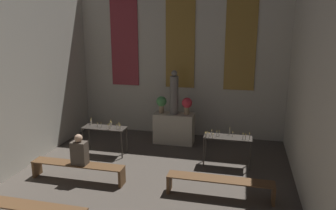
{
  "coord_description": "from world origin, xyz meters",
  "views": [
    {
      "loc": [
        2.07,
        0.72,
        3.63
      ],
      "look_at": [
        0.0,
        9.37,
        1.41
      ],
      "focal_mm": 35.0,
      "sensor_mm": 36.0,
      "label": 1
    }
  ],
  "objects_px": {
    "pew_back_right": "(220,183)",
    "candle_rack_left": "(105,131)",
    "pew_third_left": "(27,210)",
    "statue": "(174,94)",
    "flower_vase_left": "(161,103)",
    "candle_rack_right": "(227,141)",
    "altar": "(174,128)",
    "flower_vase_right": "(187,104)",
    "person_seated": "(79,151)",
    "pew_back_left": "(78,168)"
  },
  "relations": [
    {
      "from": "altar",
      "to": "pew_back_right",
      "type": "relative_size",
      "value": 0.54
    },
    {
      "from": "statue",
      "to": "pew_third_left",
      "type": "distance_m",
      "value": 5.3
    },
    {
      "from": "statue",
      "to": "candle_rack_left",
      "type": "bearing_deg",
      "value": -141.97
    },
    {
      "from": "candle_rack_left",
      "to": "pew_back_left",
      "type": "height_order",
      "value": "candle_rack_left"
    },
    {
      "from": "statue",
      "to": "person_seated",
      "type": "relative_size",
      "value": 1.83
    },
    {
      "from": "statue",
      "to": "pew_back_left",
      "type": "xyz_separation_m",
      "value": [
        -1.67,
        -3.01,
        -1.24
      ]
    },
    {
      "from": "flower_vase_right",
      "to": "candle_rack_left",
      "type": "bearing_deg",
      "value": -147.6
    },
    {
      "from": "pew_back_right",
      "to": "pew_third_left",
      "type": "bearing_deg",
      "value": -150.75
    },
    {
      "from": "flower_vase_left",
      "to": "person_seated",
      "type": "xyz_separation_m",
      "value": [
        -1.19,
        -3.01,
        -0.52
      ]
    },
    {
      "from": "statue",
      "to": "candle_rack_left",
      "type": "distance_m",
      "value": 2.34
    },
    {
      "from": "pew_third_left",
      "to": "pew_back_right",
      "type": "bearing_deg",
      "value": 29.25
    },
    {
      "from": "altar",
      "to": "pew_third_left",
      "type": "height_order",
      "value": "altar"
    },
    {
      "from": "statue",
      "to": "pew_third_left",
      "type": "relative_size",
      "value": 0.59
    },
    {
      "from": "altar",
      "to": "statue",
      "type": "distance_m",
      "value": 1.1
    },
    {
      "from": "candle_rack_right",
      "to": "person_seated",
      "type": "xyz_separation_m",
      "value": [
        -3.3,
        -1.67,
        0.05
      ]
    },
    {
      "from": "candle_rack_left",
      "to": "person_seated",
      "type": "xyz_separation_m",
      "value": [
        0.12,
        -1.67,
        0.05
      ]
    },
    {
      "from": "statue",
      "to": "flower_vase_left",
      "type": "distance_m",
      "value": 0.5
    },
    {
      "from": "pew_third_left",
      "to": "person_seated",
      "type": "xyz_separation_m",
      "value": [
        0.07,
        1.86,
        0.42
      ]
    },
    {
      "from": "flower_vase_left",
      "to": "person_seated",
      "type": "distance_m",
      "value": 3.28
    },
    {
      "from": "pew_back_left",
      "to": "candle_rack_right",
      "type": "bearing_deg",
      "value": 26.33
    },
    {
      "from": "flower_vase_left",
      "to": "candle_rack_right",
      "type": "height_order",
      "value": "flower_vase_left"
    },
    {
      "from": "flower_vase_left",
      "to": "person_seated",
      "type": "height_order",
      "value": "flower_vase_left"
    },
    {
      "from": "flower_vase_left",
      "to": "candle_rack_right",
      "type": "xyz_separation_m",
      "value": [
        2.11,
        -1.34,
        -0.58
      ]
    },
    {
      "from": "person_seated",
      "to": "flower_vase_right",
      "type": "bearing_deg",
      "value": 56.54
    },
    {
      "from": "candle_rack_right",
      "to": "pew_third_left",
      "type": "height_order",
      "value": "candle_rack_right"
    },
    {
      "from": "candle_rack_left",
      "to": "pew_back_right",
      "type": "height_order",
      "value": "candle_rack_left"
    },
    {
      "from": "altar",
      "to": "pew_back_right",
      "type": "bearing_deg",
      "value": -61.06
    },
    {
      "from": "flower_vase_right",
      "to": "candle_rack_right",
      "type": "xyz_separation_m",
      "value": [
        1.31,
        -1.34,
        -0.58
      ]
    },
    {
      "from": "statue",
      "to": "flower_vase_right",
      "type": "relative_size",
      "value": 2.56
    },
    {
      "from": "flower_vase_right",
      "to": "person_seated",
      "type": "distance_m",
      "value": 3.65
    },
    {
      "from": "flower_vase_right",
      "to": "altar",
      "type": "bearing_deg",
      "value": 180.0
    },
    {
      "from": "altar",
      "to": "flower_vase_right",
      "type": "distance_m",
      "value": 0.89
    },
    {
      "from": "statue",
      "to": "person_seated",
      "type": "bearing_deg",
      "value": -117.86
    },
    {
      "from": "pew_back_right",
      "to": "candle_rack_left",
      "type": "bearing_deg",
      "value": 153.62
    },
    {
      "from": "statue",
      "to": "candle_rack_left",
      "type": "height_order",
      "value": "statue"
    },
    {
      "from": "candle_rack_right",
      "to": "pew_back_right",
      "type": "relative_size",
      "value": 0.54
    },
    {
      "from": "flower_vase_left",
      "to": "candle_rack_right",
      "type": "relative_size",
      "value": 0.43
    },
    {
      "from": "altar",
      "to": "candle_rack_left",
      "type": "relative_size",
      "value": 1.0
    },
    {
      "from": "statue",
      "to": "flower_vase_left",
      "type": "relative_size",
      "value": 2.56
    },
    {
      "from": "statue",
      "to": "pew_back_left",
      "type": "relative_size",
      "value": 0.59
    },
    {
      "from": "statue",
      "to": "pew_third_left",
      "type": "xyz_separation_m",
      "value": [
        -1.67,
        -4.88,
        -1.24
      ]
    },
    {
      "from": "flower_vase_right",
      "to": "pew_third_left",
      "type": "height_order",
      "value": "flower_vase_right"
    },
    {
      "from": "statue",
      "to": "candle_rack_right",
      "type": "height_order",
      "value": "statue"
    },
    {
      "from": "statue",
      "to": "flower_vase_right",
      "type": "height_order",
      "value": "statue"
    },
    {
      "from": "flower_vase_left",
      "to": "pew_back_right",
      "type": "distance_m",
      "value": 3.77
    },
    {
      "from": "candle_rack_right",
      "to": "pew_back_right",
      "type": "distance_m",
      "value": 1.71
    },
    {
      "from": "statue",
      "to": "candle_rack_right",
      "type": "relative_size",
      "value": 1.09
    },
    {
      "from": "flower_vase_left",
      "to": "pew_back_left",
      "type": "bearing_deg",
      "value": -112.82
    },
    {
      "from": "pew_third_left",
      "to": "statue",
      "type": "bearing_deg",
      "value": 71.15
    },
    {
      "from": "flower_vase_left",
      "to": "statue",
      "type": "bearing_deg",
      "value": 0.0
    }
  ]
}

